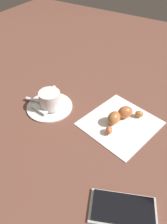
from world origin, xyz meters
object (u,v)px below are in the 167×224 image
(saucer, at_px, (50,106))
(napkin, at_px, (120,123))
(espresso_cup, at_px, (50,99))
(cell_phone, at_px, (123,209))
(teaspoon, at_px, (49,104))
(croissant, at_px, (120,116))
(sugar_packet, at_px, (40,109))

(saucer, distance_m, napkin, 0.22)
(saucer, relative_size, espresso_cup, 1.61)
(saucer, distance_m, cell_phone, 0.37)
(espresso_cup, height_order, napkin, espresso_cup)
(teaspoon, xyz_separation_m, croissant, (-0.21, -0.06, 0.01))
(saucer, bearing_deg, croissant, -164.60)
(napkin, relative_size, cell_phone, 1.26)
(sugar_packet, distance_m, croissant, 0.24)
(teaspoon, height_order, napkin, teaspoon)
(napkin, bearing_deg, cell_phone, 115.84)
(teaspoon, height_order, cell_phone, teaspoon)
(croissant, bearing_deg, teaspoon, 15.70)
(sugar_packet, relative_size, napkin, 0.31)
(napkin, relative_size, croissant, 1.46)
(cell_phone, bearing_deg, saucer, -27.99)
(sugar_packet, xyz_separation_m, croissant, (-0.22, -0.09, 0.01))
(napkin, bearing_deg, sugar_packet, 19.95)
(saucer, height_order, sugar_packet, sugar_packet)
(espresso_cup, distance_m, croissant, 0.21)
(teaspoon, height_order, croissant, croissant)
(saucer, bearing_deg, cell_phone, 152.01)
(saucer, relative_size, napkin, 0.74)
(espresso_cup, relative_size, teaspoon, 0.69)
(saucer, relative_size, cell_phone, 0.93)
(cell_phone, bearing_deg, napkin, -64.16)
(saucer, bearing_deg, sugar_packet, 71.30)
(cell_phone, bearing_deg, croissant, -63.80)
(espresso_cup, distance_m, sugar_packet, 0.04)
(saucer, distance_m, espresso_cup, 0.03)
(sugar_packet, relative_size, croissant, 0.45)
(saucer, bearing_deg, espresso_cup, -179.13)
(teaspoon, bearing_deg, napkin, -166.61)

